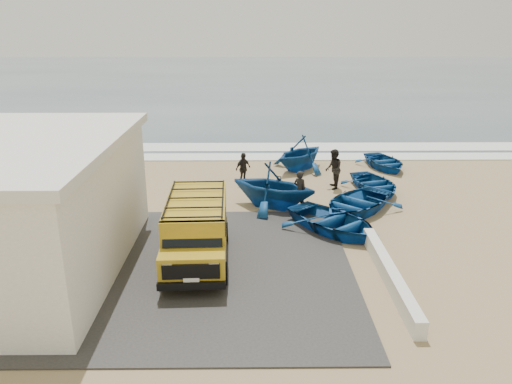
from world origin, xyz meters
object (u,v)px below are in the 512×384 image
object	(u,v)px
boat_far_right	(385,162)
fisherman_middle	(333,169)
fisherman_back	(243,168)
boat_mid_right	(375,184)
van	(196,228)
boat_near_right	(356,202)
parapet	(390,275)
fisherman_front	(300,190)
boat_near_left	(334,221)
boat_mid_left	(273,185)
boat_far_left	(300,153)

from	to	relation	value
boat_far_right	fisherman_middle	world-z (taller)	fisherman_middle
boat_far_right	fisherman_back	xyz separation A→B (m)	(-7.71, -2.64, 0.43)
fisherman_back	boat_mid_right	bearing A→B (deg)	-53.99
van	boat_near_right	bearing A→B (deg)	32.61
parapet	fisherman_front	world-z (taller)	fisherman_front
boat_mid_right	fisherman_back	bearing A→B (deg)	153.76
boat_near_left	boat_mid_left	world-z (taller)	boat_mid_left
boat_mid_left	fisherman_front	distance (m)	1.19
boat_mid_right	fisherman_front	bearing A→B (deg)	-162.54
boat_mid_left	fisherman_back	xyz separation A→B (m)	(-1.34, 3.31, -0.21)
fisherman_front	fisherman_middle	world-z (taller)	fisherman_middle
boat_far_right	fisherman_front	xyz separation A→B (m)	(-5.24, -6.30, 0.51)
fisherman_front	fisherman_back	world-z (taller)	fisherman_front
parapet	fisherman_back	world-z (taller)	fisherman_back
parapet	boat_far_left	xyz separation A→B (m)	(-1.61, 12.46, 0.66)
boat_near_left	boat_far_right	bearing A→B (deg)	25.80
boat_near_right	fisherman_back	bearing A→B (deg)	-178.00
boat_mid_left	fisherman_middle	size ratio (longest dim) A/B	1.97
parapet	boat_mid_left	size ratio (longest dim) A/B	1.59
fisherman_back	fisherman_front	bearing A→B (deg)	-99.31
boat_mid_right	fisherman_front	size ratio (longest dim) A/B	1.99
boat_far_left	fisherman_back	size ratio (longest dim) A/B	2.26
boat_near_right	fisherman_back	distance (m)	6.24
van	boat_far_right	distance (m)	14.28
parapet	boat_mid_left	xyz separation A→B (m)	(-3.32, 6.68, 0.72)
boat_near_right	fisherman_front	world-z (taller)	fisherman_front
van	boat_mid_right	bearing A→B (deg)	40.54
van	parapet	bearing A→B (deg)	-17.74
parapet	van	distance (m)	6.38
parapet	boat_near_right	size ratio (longest dim) A/B	1.43
boat_near_right	boat_mid_left	distance (m)	3.58
boat_mid_left	fisherman_middle	distance (m)	3.93
boat_mid_right	boat_near_right	bearing A→B (deg)	-133.25
boat_mid_right	fisherman_middle	world-z (taller)	fisherman_middle
boat_near_left	boat_near_right	size ratio (longest dim) A/B	0.99
van	fisherman_middle	distance (m)	9.49
parapet	boat_near_right	distance (m)	6.04
boat_mid_left	fisherman_front	bearing A→B (deg)	-80.22
boat_far_right	boat_mid_left	bearing A→B (deg)	-149.25
boat_far_left	van	bearing A→B (deg)	-70.98
boat_far_right	boat_near_right	bearing A→B (deg)	-126.00
van	boat_mid_right	world-z (taller)	van
boat_mid_left	boat_far_right	size ratio (longest dim) A/B	1.09
parapet	boat_near_right	world-z (taller)	boat_near_right
fisherman_front	fisherman_middle	distance (m)	3.44
boat_mid_left	fisherman_back	size ratio (longest dim) A/B	2.41
van	boat_near_left	xyz separation A→B (m)	(4.99, 2.27, -0.73)
fisherman_back	boat_near_left	bearing A→B (deg)	-102.85
boat_mid_left	fisherman_middle	xyz separation A→B (m)	(3.00, 2.54, -0.04)
boat_mid_right	boat_far_right	world-z (taller)	same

